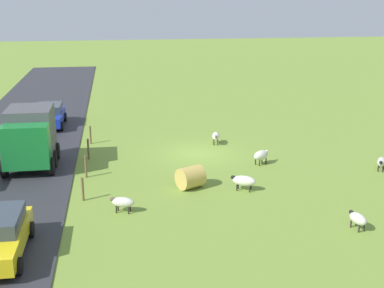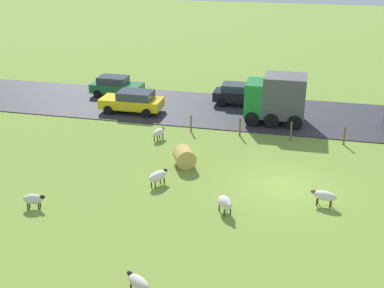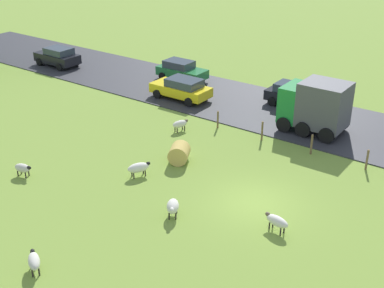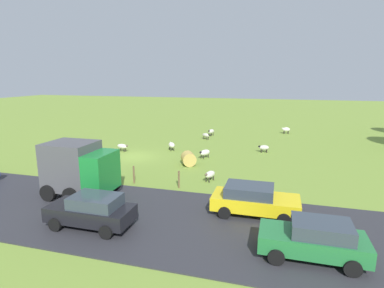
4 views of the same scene
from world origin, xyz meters
The scene contains 15 objects.
ground_plane centered at (0.00, 0.00, 0.00)m, with size 160.00×160.00×0.00m, color olive.
road_strip centered at (11.25, 0.00, 0.03)m, with size 8.00×80.00×0.06m, color #2D2D33.
sheep_1 centered at (-1.29, 6.32, 0.51)m, with size 1.30×1.01×0.77m.
sheep_2 centered at (-1.50, -1.97, 0.52)m, with size 0.67×1.28×0.76m.
sheep_4 centered at (-9.57, 4.50, 0.49)m, with size 0.98×1.17×0.73m.
sheep_5 centered at (-4.90, 11.31, 0.47)m, with size 0.67×1.08×0.71m.
sheep_6 centered at (4.72, 8.12, 0.49)m, with size 1.18×0.78×0.72m.
sheep_7 centered at (-3.27, 2.48, 0.54)m, with size 1.17×1.04×0.82m.
hay_bale_0 centered at (1.28, 5.56, 0.55)m, with size 1.11×1.11×1.20m, color tan.
fence_post_0 centered at (6.55, -3.24, 0.59)m, with size 0.12×0.12×1.19m, color brown.
fence_post_1 centered at (6.55, -0.01, 0.61)m, with size 0.12×0.12×1.23m, color brown.
fence_post_2 centered at (6.55, 3.22, 0.61)m, with size 0.12×0.12×1.23m, color brown.
fence_post_3 centered at (6.55, 6.45, 0.57)m, with size 0.12×0.12×1.15m, color brown.
truck_0 centered at (9.61, 1.20, 1.80)m, with size 2.73×4.00×3.29m.
car_1 centered at (9.70, -8.27, 0.87)m, with size 2.19×4.50×1.55m.
Camera 1 is at (4.85, 29.76, 9.50)m, focal length 48.41 mm.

